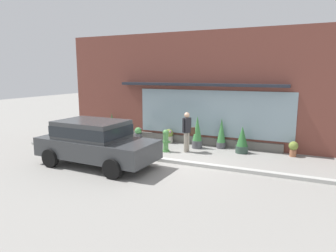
# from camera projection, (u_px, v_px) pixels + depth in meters

# --- Properties ---
(ground_plane) EXTENTS (60.00, 60.00, 0.00)m
(ground_plane) POSITION_uv_depth(u_px,v_px,m) (172.00, 161.00, 11.47)
(ground_plane) COLOR gray
(curb_strip) EXTENTS (14.00, 0.24, 0.12)m
(curb_strip) POSITION_uv_depth(u_px,v_px,m) (170.00, 161.00, 11.28)
(curb_strip) COLOR #B2B2AD
(curb_strip) RESTS_ON ground_plane
(storefront) EXTENTS (14.00, 0.81, 5.13)m
(storefront) POSITION_uv_depth(u_px,v_px,m) (201.00, 90.00, 13.88)
(storefront) COLOR brown
(storefront) RESTS_ON ground_plane
(fire_hydrant) EXTENTS (0.41, 0.37, 0.94)m
(fire_hydrant) POSITION_uv_depth(u_px,v_px,m) (166.00, 140.00, 12.74)
(fire_hydrant) COLOR #4C8C47
(fire_hydrant) RESTS_ON ground_plane
(pedestrian_with_handbag) EXTENTS (0.42, 0.55, 1.68)m
(pedestrian_with_handbag) POSITION_uv_depth(u_px,v_px,m) (187.00, 129.00, 12.61)
(pedestrian_with_handbag) COLOR #9E9384
(pedestrian_with_handbag) RESTS_ON ground_plane
(parked_car_dark_gray) EXTENTS (4.40, 2.16, 1.62)m
(parked_car_dark_gray) POSITION_uv_depth(u_px,v_px,m) (95.00, 140.00, 10.80)
(parked_car_dark_gray) COLOR #383A3D
(parked_car_dark_gray) RESTS_ON ground_plane
(potted_plant_corner_tall) EXTENTS (0.40, 0.40, 0.66)m
(potted_plant_corner_tall) POSITION_uv_depth(u_px,v_px,m) (169.00, 136.00, 14.36)
(potted_plant_corner_tall) COLOR #B7B2A3
(potted_plant_corner_tall) RESTS_ON ground_plane
(potted_plant_window_center) EXTENTS (0.42, 0.42, 1.24)m
(potted_plant_window_center) POSITION_uv_depth(u_px,v_px,m) (112.00, 126.00, 15.61)
(potted_plant_window_center) COLOR #B7B2A3
(potted_plant_window_center) RESTS_ON ground_plane
(potted_plant_window_left) EXTENTS (0.37, 0.37, 0.67)m
(potted_plant_window_left) POSITION_uv_depth(u_px,v_px,m) (138.00, 134.00, 14.80)
(potted_plant_window_left) COLOR #4C4C51
(potted_plant_window_left) RESTS_ON ground_plane
(potted_plant_by_entrance) EXTENTS (0.36, 0.36, 0.61)m
(potted_plant_by_entrance) POSITION_uv_depth(u_px,v_px,m) (293.00, 148.00, 12.02)
(potted_plant_by_entrance) COLOR #9E6042
(potted_plant_by_entrance) RESTS_ON ground_plane
(potted_plant_trailing_edge) EXTENTS (0.41, 0.41, 1.35)m
(potted_plant_trailing_edge) POSITION_uv_depth(u_px,v_px,m) (221.00, 134.00, 13.31)
(potted_plant_trailing_edge) COLOR #4C4C51
(potted_plant_trailing_edge) RESTS_ON ground_plane
(potted_plant_window_right) EXTENTS (0.45, 0.45, 1.43)m
(potted_plant_window_right) POSITION_uv_depth(u_px,v_px,m) (197.00, 133.00, 13.31)
(potted_plant_window_right) COLOR #4C4C51
(potted_plant_window_right) RESTS_ON ground_plane
(potted_plant_near_hydrant) EXTENTS (0.51, 0.51, 1.13)m
(potted_plant_near_hydrant) POSITION_uv_depth(u_px,v_px,m) (242.00, 140.00, 12.52)
(potted_plant_near_hydrant) COLOR #33473D
(potted_plant_near_hydrant) RESTS_ON ground_plane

